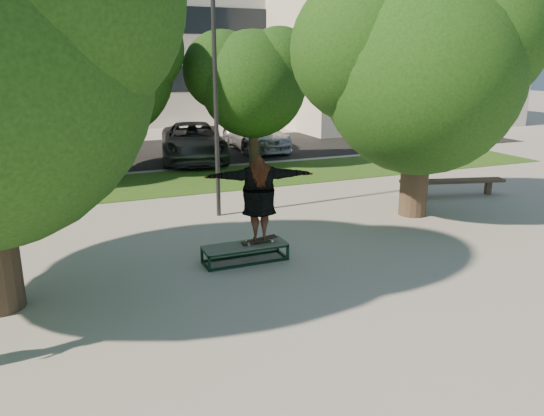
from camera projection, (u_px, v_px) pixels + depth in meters
name	position (u px, v px, depth m)	size (l,w,h in m)	color
ground	(247.00, 291.00, 9.91)	(120.00, 120.00, 0.00)	gray
grass_strip	(181.00, 182.00, 18.72)	(30.00, 4.00, 0.02)	#234313
asphalt_strip	(127.00, 154.00, 24.12)	(40.00, 8.00, 0.01)	black
tree_right	(418.00, 63.00, 13.74)	(6.24, 5.33, 6.51)	#38281E
bg_tree_mid	(103.00, 64.00, 19.16)	(5.76, 4.92, 6.24)	#38281E
bg_tree_right	(251.00, 78.00, 20.89)	(5.04, 4.31, 5.43)	#38281E
lamppost	(216.00, 100.00, 13.87)	(0.25, 0.15, 6.11)	#2D2D30
office_building	(54.00, 0.00, 35.42)	(30.00, 14.12, 16.00)	silver
side_building	(388.00, 62.00, 35.05)	(15.00, 10.00, 8.00)	silver
grind_box	(245.00, 253.00, 11.32)	(1.80, 0.60, 0.38)	#0F2F1F
skater_rig	(259.00, 198.00, 11.12)	(2.34, 1.15, 1.91)	white
bench	(452.00, 182.00, 16.76)	(3.36, 1.30, 0.51)	brown
car_dark	(10.00, 143.00, 22.61)	(1.60, 4.57, 1.51)	black
car_grey	(193.00, 142.00, 22.62)	(2.63, 5.69, 1.58)	#515155
car_silver_b	(255.00, 133.00, 25.50)	(2.18, 5.35, 1.55)	silver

